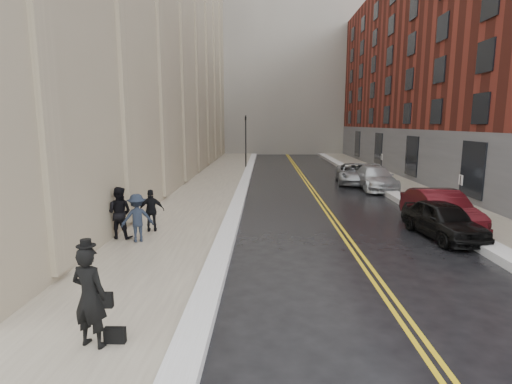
{
  "coord_description": "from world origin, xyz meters",
  "views": [
    {
      "loc": [
        -0.73,
        -9.56,
        4.46
      ],
      "look_at": [
        -1.09,
        6.98,
        1.6
      ],
      "focal_mm": 28.0,
      "sensor_mm": 36.0,
      "label": 1
    }
  ],
  "objects_px": {
    "car_black": "(443,220)",
    "pedestrian_c": "(152,210)",
    "pedestrian_main": "(90,297)",
    "pedestrian_b": "(137,218)",
    "car_silver_near": "(375,178)",
    "pedestrian_a": "(119,213)",
    "car_silver_far": "(354,174)",
    "car_maroon": "(440,209)"
  },
  "relations": [
    {
      "from": "car_silver_far",
      "to": "pedestrian_a",
      "type": "distance_m",
      "value": 19.46
    },
    {
      "from": "car_maroon",
      "to": "car_silver_far",
      "type": "xyz_separation_m",
      "value": [
        -0.86,
        12.86,
        -0.07
      ]
    },
    {
      "from": "car_maroon",
      "to": "pedestrian_main",
      "type": "relative_size",
      "value": 2.43
    },
    {
      "from": "car_black",
      "to": "pedestrian_main",
      "type": "height_order",
      "value": "pedestrian_main"
    },
    {
      "from": "pedestrian_a",
      "to": "pedestrian_c",
      "type": "relative_size",
      "value": 1.16
    },
    {
      "from": "car_black",
      "to": "pedestrian_c",
      "type": "height_order",
      "value": "pedestrian_c"
    },
    {
      "from": "car_maroon",
      "to": "pedestrian_main",
      "type": "xyz_separation_m",
      "value": [
        -10.89,
        -9.73,
        0.35
      ]
    },
    {
      "from": "car_black",
      "to": "pedestrian_c",
      "type": "distance_m",
      "value": 11.55
    },
    {
      "from": "pedestrian_main",
      "to": "pedestrian_c",
      "type": "distance_m",
      "value": 8.48
    },
    {
      "from": "car_silver_far",
      "to": "pedestrian_a",
      "type": "xyz_separation_m",
      "value": [
        -12.14,
        -15.2,
        0.4
      ]
    },
    {
      "from": "car_silver_near",
      "to": "car_silver_far",
      "type": "distance_m",
      "value": 2.78
    },
    {
      "from": "pedestrian_a",
      "to": "pedestrian_c",
      "type": "xyz_separation_m",
      "value": [
        0.93,
        1.01,
        -0.14
      ]
    },
    {
      "from": "pedestrian_main",
      "to": "pedestrian_b",
      "type": "distance_m",
      "value": 7.1
    },
    {
      "from": "car_maroon",
      "to": "car_silver_near",
      "type": "bearing_deg",
      "value": 88.15
    },
    {
      "from": "car_black",
      "to": "pedestrian_main",
      "type": "bearing_deg",
      "value": -148.66
    },
    {
      "from": "pedestrian_a",
      "to": "pedestrian_main",
      "type": "bearing_deg",
      "value": 112.31
    },
    {
      "from": "car_silver_near",
      "to": "pedestrian_main",
      "type": "distance_m",
      "value": 22.73
    },
    {
      "from": "car_black",
      "to": "car_silver_far",
      "type": "height_order",
      "value": "car_silver_far"
    },
    {
      "from": "pedestrian_main",
      "to": "pedestrian_b",
      "type": "height_order",
      "value": "pedestrian_main"
    },
    {
      "from": "car_maroon",
      "to": "car_silver_far",
      "type": "distance_m",
      "value": 12.88
    },
    {
      "from": "car_silver_far",
      "to": "pedestrian_b",
      "type": "relative_size",
      "value": 3.0
    },
    {
      "from": "pedestrian_b",
      "to": "pedestrian_c",
      "type": "relative_size",
      "value": 1.04
    },
    {
      "from": "car_black",
      "to": "pedestrian_main",
      "type": "distance_m",
      "value": 13.24
    },
    {
      "from": "pedestrian_a",
      "to": "pedestrian_c",
      "type": "height_order",
      "value": "pedestrian_a"
    },
    {
      "from": "car_black",
      "to": "pedestrian_main",
      "type": "xyz_separation_m",
      "value": [
        -10.37,
        -8.23,
        0.44
      ]
    },
    {
      "from": "car_silver_near",
      "to": "pedestrian_a",
      "type": "relative_size",
      "value": 2.72
    },
    {
      "from": "pedestrian_main",
      "to": "pedestrian_a",
      "type": "xyz_separation_m",
      "value": [
        -2.11,
        7.38,
        -0.03
      ]
    },
    {
      "from": "car_silver_far",
      "to": "pedestrian_b",
      "type": "bearing_deg",
      "value": -119.76
    },
    {
      "from": "car_black",
      "to": "car_silver_near",
      "type": "xyz_separation_m",
      "value": [
        0.52,
        11.72,
        0.05
      ]
    },
    {
      "from": "car_black",
      "to": "pedestrian_b",
      "type": "distance_m",
      "value": 11.74
    },
    {
      "from": "pedestrian_a",
      "to": "pedestrian_c",
      "type": "bearing_deg",
      "value": -126.25
    },
    {
      "from": "car_silver_near",
      "to": "car_silver_far",
      "type": "relative_size",
      "value": 1.01
    },
    {
      "from": "pedestrian_main",
      "to": "pedestrian_a",
      "type": "relative_size",
      "value": 1.03
    },
    {
      "from": "car_silver_near",
      "to": "pedestrian_a",
      "type": "xyz_separation_m",
      "value": [
        -13.0,
        -12.56,
        0.36
      ]
    },
    {
      "from": "car_silver_near",
      "to": "pedestrian_b",
      "type": "height_order",
      "value": "pedestrian_b"
    },
    {
      "from": "car_black",
      "to": "car_maroon",
      "type": "relative_size",
      "value": 0.87
    },
    {
      "from": "car_silver_near",
      "to": "pedestrian_main",
      "type": "height_order",
      "value": "pedestrian_main"
    },
    {
      "from": "car_silver_near",
      "to": "pedestrian_b",
      "type": "bearing_deg",
      "value": -132.83
    },
    {
      "from": "car_black",
      "to": "car_silver_far",
      "type": "distance_m",
      "value": 14.36
    },
    {
      "from": "car_maroon",
      "to": "pedestrian_b",
      "type": "height_order",
      "value": "pedestrian_b"
    },
    {
      "from": "pedestrian_a",
      "to": "car_silver_near",
      "type": "bearing_deg",
      "value": -129.59
    },
    {
      "from": "pedestrian_a",
      "to": "pedestrian_b",
      "type": "bearing_deg",
      "value": 159.5
    }
  ]
}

